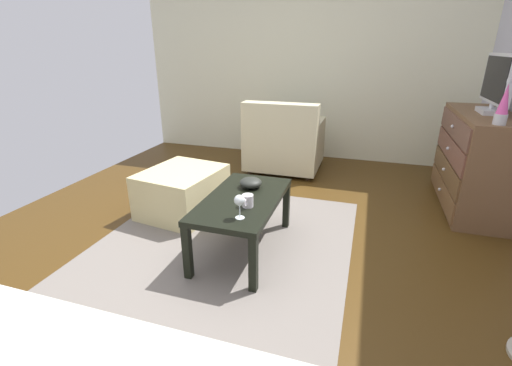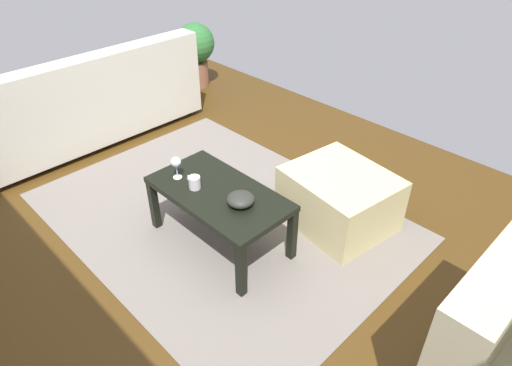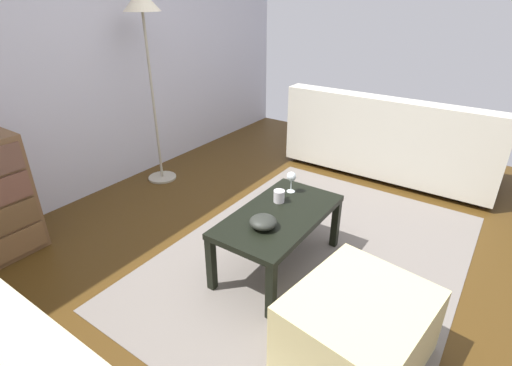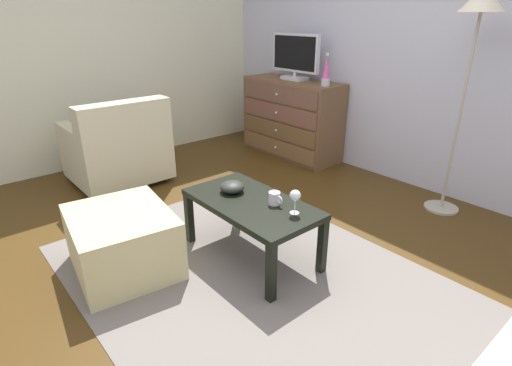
{
  "view_description": "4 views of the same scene",
  "coord_description": "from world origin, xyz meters",
  "px_view_note": "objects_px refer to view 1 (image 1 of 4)",
  "views": [
    {
      "loc": [
        2.16,
        0.76,
        1.44
      ],
      "look_at": [
        -0.03,
        0.06,
        0.54
      ],
      "focal_mm": 24.83,
      "sensor_mm": 36.0,
      "label": 1
    },
    {
      "loc": [
        -1.84,
        1.44,
        2.11
      ],
      "look_at": [
        -0.24,
        -0.15,
        0.54
      ],
      "focal_mm": 31.64,
      "sensor_mm": 36.0,
      "label": 2
    },
    {
      "loc": [
        -1.9,
        -1.15,
        1.73
      ],
      "look_at": [
        -0.2,
        0.03,
        0.7
      ],
      "focal_mm": 27.06,
      "sensor_mm": 36.0,
      "label": 3
    },
    {
      "loc": [
        1.8,
        -1.55,
        1.56
      ],
      "look_at": [
        -0.19,
        0.16,
        0.44
      ],
      "focal_mm": 27.81,
      "sensor_mm": 36.0,
      "label": 4
    }
  ],
  "objects_px": {
    "lava_lamp": "(504,105)",
    "bowl_decorative": "(251,183)",
    "coffee_table": "(243,204)",
    "armchair": "(284,142)",
    "wine_glass": "(240,201)",
    "dresser": "(475,161)",
    "mug": "(248,201)",
    "ottoman": "(183,192)",
    "tv": "(497,83)"
  },
  "relations": [
    {
      "from": "tv",
      "to": "wine_glass",
      "type": "relative_size",
      "value": 4.24
    },
    {
      "from": "bowl_decorative",
      "to": "armchair",
      "type": "relative_size",
      "value": 0.2
    },
    {
      "from": "dresser",
      "to": "lava_lamp",
      "type": "height_order",
      "value": "lava_lamp"
    },
    {
      "from": "wine_glass",
      "to": "ottoman",
      "type": "distance_m",
      "value": 1.16
    },
    {
      "from": "lava_lamp",
      "to": "wine_glass",
      "type": "xyz_separation_m",
      "value": [
        1.18,
        -1.64,
        -0.49
      ]
    },
    {
      "from": "wine_glass",
      "to": "ottoman",
      "type": "relative_size",
      "value": 0.22
    },
    {
      "from": "mug",
      "to": "armchair",
      "type": "bearing_deg",
      "value": -173.58
    },
    {
      "from": "dresser",
      "to": "mug",
      "type": "relative_size",
      "value": 10.78
    },
    {
      "from": "bowl_decorative",
      "to": "ottoman",
      "type": "bearing_deg",
      "value": -107.55
    },
    {
      "from": "dresser",
      "to": "ottoman",
      "type": "relative_size",
      "value": 1.76
    },
    {
      "from": "lava_lamp",
      "to": "bowl_decorative",
      "type": "bearing_deg",
      "value": -68.82
    },
    {
      "from": "coffee_table",
      "to": "wine_glass",
      "type": "bearing_deg",
      "value": 16.57
    },
    {
      "from": "lava_lamp",
      "to": "bowl_decorative",
      "type": "height_order",
      "value": "lava_lamp"
    },
    {
      "from": "wine_glass",
      "to": "coffee_table",
      "type": "bearing_deg",
      "value": -163.43
    },
    {
      "from": "bowl_decorative",
      "to": "ottoman",
      "type": "height_order",
      "value": "bowl_decorative"
    },
    {
      "from": "coffee_table",
      "to": "bowl_decorative",
      "type": "relative_size",
      "value": 5.53
    },
    {
      "from": "armchair",
      "to": "bowl_decorative",
      "type": "bearing_deg",
      "value": 4.64
    },
    {
      "from": "lava_lamp",
      "to": "armchair",
      "type": "bearing_deg",
      "value": -118.13
    },
    {
      "from": "dresser",
      "to": "bowl_decorative",
      "type": "bearing_deg",
      "value": -56.28
    },
    {
      "from": "lava_lamp",
      "to": "mug",
      "type": "height_order",
      "value": "lava_lamp"
    },
    {
      "from": "dresser",
      "to": "bowl_decorative",
      "type": "height_order",
      "value": "dresser"
    },
    {
      "from": "ottoman",
      "to": "coffee_table",
      "type": "bearing_deg",
      "value": 59.6
    },
    {
      "from": "lava_lamp",
      "to": "coffee_table",
      "type": "bearing_deg",
      "value": -63.21
    },
    {
      "from": "armchair",
      "to": "coffee_table",
      "type": "bearing_deg",
      "value": 4.33
    },
    {
      "from": "lava_lamp",
      "to": "coffee_table",
      "type": "xyz_separation_m",
      "value": [
        0.87,
        -1.73,
        -0.66
      ]
    },
    {
      "from": "lava_lamp",
      "to": "ottoman",
      "type": "relative_size",
      "value": 0.47
    },
    {
      "from": "coffee_table",
      "to": "mug",
      "type": "height_order",
      "value": "mug"
    },
    {
      "from": "wine_glass",
      "to": "armchair",
      "type": "height_order",
      "value": "armchair"
    },
    {
      "from": "coffee_table",
      "to": "dresser",
      "type": "bearing_deg",
      "value": 128.06
    },
    {
      "from": "lava_lamp",
      "to": "coffee_table",
      "type": "relative_size",
      "value": 0.35
    },
    {
      "from": "tv",
      "to": "coffee_table",
      "type": "bearing_deg",
      "value": -52.44
    },
    {
      "from": "dresser",
      "to": "armchair",
      "type": "distance_m",
      "value": 1.98
    },
    {
      "from": "dresser",
      "to": "ottoman",
      "type": "distance_m",
      "value": 2.69
    },
    {
      "from": "dresser",
      "to": "tv",
      "type": "bearing_deg",
      "value": 75.32
    },
    {
      "from": "wine_glass",
      "to": "bowl_decorative",
      "type": "bearing_deg",
      "value": -169.12
    },
    {
      "from": "lava_lamp",
      "to": "coffee_table",
      "type": "distance_m",
      "value": 2.05
    },
    {
      "from": "tv",
      "to": "mug",
      "type": "xyz_separation_m",
      "value": [
        1.52,
        -1.71,
        -0.68
      ]
    },
    {
      "from": "tv",
      "to": "bowl_decorative",
      "type": "relative_size",
      "value": 3.9
    },
    {
      "from": "lava_lamp",
      "to": "mug",
      "type": "relative_size",
      "value": 2.89
    },
    {
      "from": "ottoman",
      "to": "lava_lamp",
      "type": "bearing_deg",
      "value": 100.18
    },
    {
      "from": "tv",
      "to": "ottoman",
      "type": "xyz_separation_m",
      "value": [
        0.95,
        -2.53,
        -0.94
      ]
    },
    {
      "from": "mug",
      "to": "ottoman",
      "type": "height_order",
      "value": "mug"
    },
    {
      "from": "lava_lamp",
      "to": "ottoman",
      "type": "xyz_separation_m",
      "value": [
        0.44,
        -2.46,
        -0.83
      ]
    },
    {
      "from": "dresser",
      "to": "mug",
      "type": "distance_m",
      "value": 2.27
    },
    {
      "from": "lava_lamp",
      "to": "armchair",
      "type": "height_order",
      "value": "lava_lamp"
    },
    {
      "from": "armchair",
      "to": "wine_glass",
      "type": "bearing_deg",
      "value": 6.11
    },
    {
      "from": "dresser",
      "to": "ottoman",
      "type": "xyz_separation_m",
      "value": [
        0.96,
        -2.51,
        -0.24
      ]
    },
    {
      "from": "lava_lamp",
      "to": "bowl_decorative",
      "type": "relative_size",
      "value": 1.93
    },
    {
      "from": "armchair",
      "to": "ottoman",
      "type": "height_order",
      "value": "armchair"
    },
    {
      "from": "tv",
      "to": "armchair",
      "type": "xyz_separation_m",
      "value": [
        -0.49,
        -1.94,
        -0.8
      ]
    }
  ]
}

